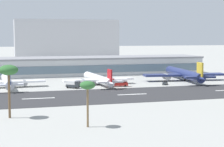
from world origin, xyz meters
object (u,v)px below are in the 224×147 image
object	(u,v)px
airliner_red_tail_gate_1	(99,79)
service_fuel_truck_2	(119,82)
distant_hotel_block	(66,40)
airliner_navy_tail_gate_0	(7,82)
terminal_building	(84,66)
service_box_truck_1	(73,84)
airliner_gold_tail_gate_2	(185,74)
palm_tree_1	(9,72)
service_baggage_tug_0	(165,83)
palm_tree_2	(88,87)

from	to	relation	value
airliner_red_tail_gate_1	service_fuel_truck_2	xyz separation A→B (m)	(7.38, -7.83, -0.74)
distant_hotel_block	airliner_navy_tail_gate_0	distance (m)	195.92
distant_hotel_block	airliner_navy_tail_gate_0	size ratio (longest dim) A/B	2.27
terminal_building	service_box_truck_1	xyz separation A→B (m)	(-16.51, -58.64, -3.48)
terminal_building	airliner_gold_tail_gate_2	size ratio (longest dim) A/B	2.79
service_box_truck_1	palm_tree_1	xyz separation A→B (m)	(-27.72, -56.19, 11.40)
airliner_red_tail_gate_1	distant_hotel_block	bearing A→B (deg)	-8.51
service_baggage_tug_0	service_box_truck_1	bearing A→B (deg)	-49.70
service_box_truck_1	service_fuel_truck_2	xyz separation A→B (m)	(21.07, -0.07, 0.24)
service_baggage_tug_0	terminal_building	bearing A→B (deg)	-114.35
airliner_red_tail_gate_1	palm_tree_1	size ratio (longest dim) A/B	2.74
service_fuel_truck_2	airliner_navy_tail_gate_0	bearing A→B (deg)	1.58
airliner_red_tail_gate_1	palm_tree_1	distance (m)	76.90
distant_hotel_block	palm_tree_2	xyz separation A→B (m)	(-35.57, -269.20, -8.76)
distant_hotel_block	terminal_building	bearing A→B (deg)	-94.33
airliner_gold_tail_gate_2	service_fuel_truck_2	distance (m)	41.00
distant_hotel_block	airliner_red_tail_gate_1	bearing A→B (deg)	-94.02
palm_tree_1	palm_tree_2	size ratio (longest dim) A/B	1.28
terminal_building	service_box_truck_1	world-z (taller)	terminal_building
distant_hotel_block	service_box_truck_1	world-z (taller)	distant_hotel_block
airliner_red_tail_gate_1	service_box_truck_1	bearing A→B (deg)	115.06
distant_hotel_block	service_box_truck_1	size ratio (longest dim) A/B	15.49
airliner_navy_tail_gate_0	palm_tree_2	bearing A→B (deg)	-169.67
service_fuel_truck_2	palm_tree_1	distance (m)	75.20
airliner_gold_tail_gate_2	service_baggage_tug_0	distance (m)	20.33
terminal_building	palm_tree_1	xyz separation A→B (m)	(-44.23, -114.83, 7.92)
service_baggage_tug_0	palm_tree_2	bearing A→B (deg)	4.58
distant_hotel_block	palm_tree_2	bearing A→B (deg)	-97.53
airliner_navy_tail_gate_0	airliner_red_tail_gate_1	xyz separation A→B (m)	(41.81, -1.38, -0.04)
palm_tree_1	terminal_building	bearing A→B (deg)	68.93
airliner_gold_tail_gate_2	palm_tree_2	distance (m)	109.24
airliner_gold_tail_gate_2	palm_tree_1	xyz separation A→B (m)	(-88.03, -67.93, 9.72)
airliner_gold_tail_gate_2	palm_tree_1	distance (m)	111.61
service_box_truck_1	palm_tree_2	size ratio (longest dim) A/B	0.52
palm_tree_1	airliner_navy_tail_gate_0	bearing A→B (deg)	90.35
airliner_red_tail_gate_1	service_fuel_truck_2	world-z (taller)	airliner_red_tail_gate_1
distant_hotel_block	palm_tree_1	distance (m)	258.57
airliner_red_tail_gate_1	terminal_building	bearing A→B (deg)	-7.67
airliner_red_tail_gate_1	airliner_navy_tail_gate_0	bearing A→B (deg)	83.61
service_fuel_truck_2	service_box_truck_1	bearing A→B (deg)	12.01
distant_hotel_block	palm_tree_2	size ratio (longest dim) A/B	8.05
terminal_building	airliner_red_tail_gate_1	distance (m)	51.02
airliner_red_tail_gate_1	service_fuel_truck_2	distance (m)	10.78
airliner_navy_tail_gate_0	service_box_truck_1	distance (m)	29.58
distant_hotel_block	palm_tree_1	world-z (taller)	distant_hotel_block
airliner_navy_tail_gate_0	service_baggage_tug_0	size ratio (longest dim) A/B	12.15
service_box_truck_1	palm_tree_1	bearing A→B (deg)	-77.31
service_baggage_tug_0	palm_tree_1	xyz separation A→B (m)	(-71.77, -55.97, 12.14)
airliner_gold_tail_gate_2	palm_tree_1	size ratio (longest dim) A/B	3.44
service_box_truck_1	airliner_gold_tail_gate_2	bearing A→B (deg)	49.96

